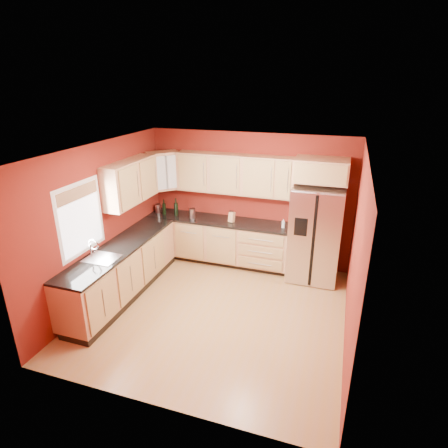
{
  "coord_description": "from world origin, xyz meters",
  "views": [
    {
      "loc": [
        1.74,
        -4.85,
        3.53
      ],
      "look_at": [
        -0.16,
        0.9,
        1.16
      ],
      "focal_mm": 30.0,
      "sensor_mm": 36.0,
      "label": 1
    }
  ],
  "objects_px": {
    "wine_bottle_a": "(164,207)",
    "soap_dispenser": "(283,224)",
    "canister_left": "(158,209)",
    "knife_block": "(232,217)",
    "refrigerator": "(315,234)"
  },
  "relations": [
    {
      "from": "refrigerator",
      "to": "wine_bottle_a",
      "type": "height_order",
      "value": "refrigerator"
    },
    {
      "from": "refrigerator",
      "to": "canister_left",
      "type": "distance_m",
      "value": 3.2
    },
    {
      "from": "wine_bottle_a",
      "to": "soap_dispenser",
      "type": "height_order",
      "value": "wine_bottle_a"
    },
    {
      "from": "knife_block",
      "to": "soap_dispenser",
      "type": "xyz_separation_m",
      "value": [
        1.0,
        0.01,
        -0.02
      ]
    },
    {
      "from": "soap_dispenser",
      "to": "refrigerator",
      "type": "bearing_deg",
      "value": -3.32
    },
    {
      "from": "canister_left",
      "to": "wine_bottle_a",
      "type": "bearing_deg",
      "value": -15.03
    },
    {
      "from": "refrigerator",
      "to": "canister_left",
      "type": "height_order",
      "value": "refrigerator"
    },
    {
      "from": "wine_bottle_a",
      "to": "knife_block",
      "type": "height_order",
      "value": "wine_bottle_a"
    },
    {
      "from": "wine_bottle_a",
      "to": "soap_dispenser",
      "type": "distance_m",
      "value": 2.44
    },
    {
      "from": "knife_block",
      "to": "soap_dispenser",
      "type": "distance_m",
      "value": 1.0
    },
    {
      "from": "knife_block",
      "to": "refrigerator",
      "type": "bearing_deg",
      "value": 14.86
    },
    {
      "from": "refrigerator",
      "to": "soap_dispenser",
      "type": "relative_size",
      "value": 10.7
    },
    {
      "from": "refrigerator",
      "to": "knife_block",
      "type": "bearing_deg",
      "value": 179.05
    },
    {
      "from": "canister_left",
      "to": "wine_bottle_a",
      "type": "distance_m",
      "value": 0.18
    },
    {
      "from": "knife_block",
      "to": "soap_dispenser",
      "type": "bearing_deg",
      "value": 16.26
    }
  ]
}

